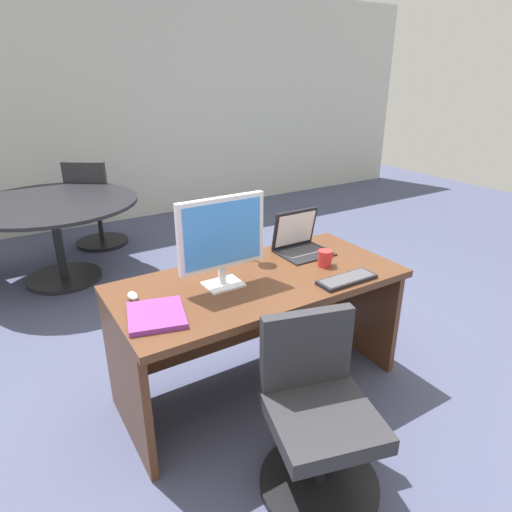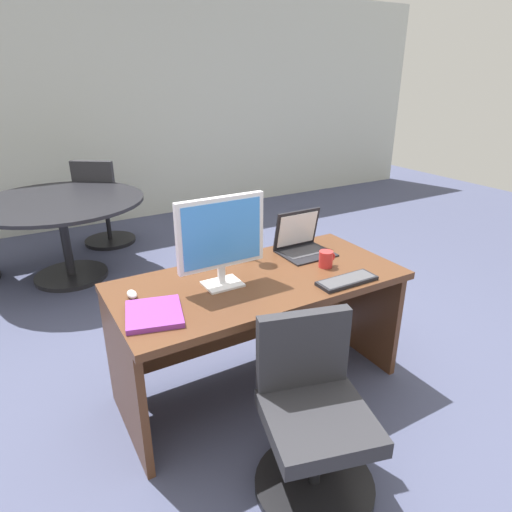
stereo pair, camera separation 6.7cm
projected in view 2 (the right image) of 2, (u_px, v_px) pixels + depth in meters
ground at (174, 290)px, 3.98m from camera, size 12.00×12.00×0.00m
back_wall at (97, 109)px, 5.31m from camera, size 10.00×0.10×2.80m
desk at (255, 306)px, 2.61m from camera, size 1.63×0.77×0.74m
monitor at (221, 236)px, 2.31m from camera, size 0.49×0.16×0.49m
laptop at (301, 239)px, 2.84m from camera, size 0.32×0.28×0.27m
keyboard at (347, 281)px, 2.44m from camera, size 0.35×0.12×0.02m
mouse at (132, 294)px, 2.27m from camera, size 0.05×0.08×0.04m
desk_lamp at (249, 215)px, 2.64m from camera, size 0.12×0.14×0.39m
book at (154, 314)px, 2.10m from camera, size 0.32×0.35×0.03m
coffee_mug at (326, 259)px, 2.62m from camera, size 0.11×0.08×0.10m
office_chair at (313, 424)px, 2.02m from camera, size 0.57×0.58×0.82m
meeting_table at (62, 219)px, 4.01m from camera, size 1.47×1.47×0.76m
meeting_chair_near at (104, 211)px, 4.90m from camera, size 0.64×0.65×0.97m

